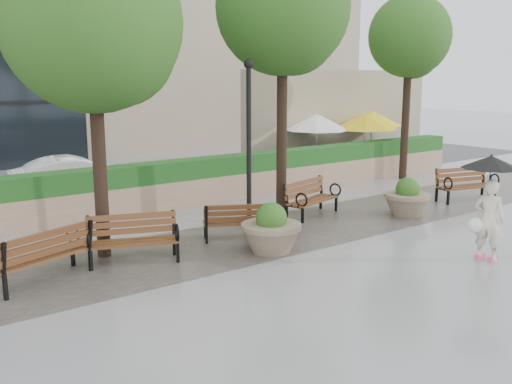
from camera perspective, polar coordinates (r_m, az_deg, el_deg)
ground at (r=11.48m, az=9.98°, el=-7.62°), size 100.00×100.00×0.00m
cobble_strip at (r=13.61m, az=0.75°, el=-4.39°), size 28.00×3.20×0.01m
hedge_wall at (r=16.72m, az=-7.61°, el=0.82°), size 24.00×0.80×1.35m
cafe_wall at (r=24.71m, az=8.46°, el=7.33°), size 10.00×0.60×4.00m
cafe_hedge at (r=23.00m, az=11.34°, el=3.05°), size 8.00×0.50×0.90m
asphalt_street at (r=20.38m, az=-13.07°, el=0.64°), size 40.00×7.00×0.00m
bench_0 at (r=11.25m, az=-20.63°, el=-6.98°), size 2.03×1.34×1.02m
bench_1 at (r=11.88m, az=-12.15°, el=-5.60°), size 1.94×1.30×0.97m
bench_2 at (r=13.24m, az=-1.64°, el=-3.68°), size 1.76×1.35×0.89m
bench_3 at (r=15.54m, az=5.61°, el=-1.37°), size 1.92×1.17×0.97m
bench_4 at (r=18.47m, az=20.23°, el=0.05°), size 1.98×1.19×1.00m
planter_left at (r=12.26m, az=1.54°, el=-4.12°), size 1.30×1.30×1.09m
planter_right at (r=16.02m, az=14.86°, el=-0.86°), size 1.26×1.26×1.05m
lamppost at (r=13.78m, az=-0.71°, el=3.55°), size 0.28×0.28×4.14m
tree_0 at (r=12.13m, az=-15.51°, el=15.38°), size 3.62×3.55×6.54m
tree_1 at (r=15.58m, az=2.96°, el=17.33°), size 3.57×3.49×7.21m
tree_2 at (r=21.79m, az=15.19°, el=14.39°), size 3.08×2.91×6.59m
patio_umb_white at (r=22.21m, az=6.12°, el=6.92°), size 2.50×2.50×2.30m
patio_umb_yellow_a at (r=22.87m, az=10.83°, el=6.91°), size 2.50×2.50×2.30m
patio_umb_yellow_b at (r=24.63m, az=11.53°, el=7.19°), size 2.50×2.50×2.30m
car_right at (r=18.75m, az=-17.53°, el=1.47°), size 4.02×1.72×1.29m
pedestrian at (r=12.51m, az=22.31°, el=-0.50°), size 1.18×1.18×2.16m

